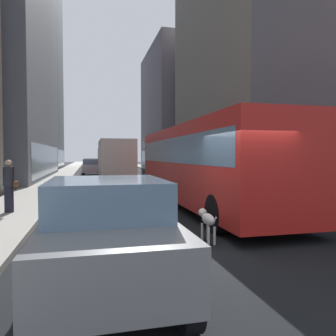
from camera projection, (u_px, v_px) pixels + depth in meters
The scene contains 15 objects.
ground_plane at pixel (114, 171), 41.49m from camera, with size 120.00×120.00×0.00m, color black.
sidewalk_left at pixel (67, 171), 40.14m from camera, with size 2.40×110.00×0.15m, color #ADA89E.
sidewalk_right at pixel (157, 170), 42.84m from camera, with size 2.40×110.00×0.15m, color gray.
building_left_far at pixel (23, 54), 44.90m from camera, with size 9.44×18.46×32.22m.
building_right_far at pixel (186, 110), 51.10m from camera, with size 11.76×17.00×18.34m.
transit_bus at pixel (203, 161), 12.46m from camera, with size 2.78×11.53×3.05m.
car_white_van at pixel (126, 165), 38.23m from camera, with size 1.94×3.98×1.62m.
car_silver_sedan at pixel (92, 167), 32.54m from camera, with size 1.87×4.26×1.62m.
car_yellow_taxi at pixel (91, 165), 39.01m from camera, with size 1.76×4.27×1.62m.
car_black_suv at pixel (121, 164), 44.87m from camera, with size 1.90×4.41×1.62m.
car_red_coupe at pixel (179, 173), 21.67m from camera, with size 1.82×4.64×1.62m.
car_grey_wagon at pixel (107, 229), 5.13m from camera, with size 1.83×4.44×1.62m.
box_truck at pixel (115, 160), 23.92m from camera, with size 2.30×7.50×3.05m.
dalmatian_dog at pixel (207, 219), 7.43m from camera, with size 0.22×0.96×0.72m.
pedestrian_with_handbag at pixel (9, 186), 10.42m from camera, with size 0.45×0.34×1.69m.
Camera 1 is at (-3.06, -6.91, 1.98)m, focal length 34.67 mm.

